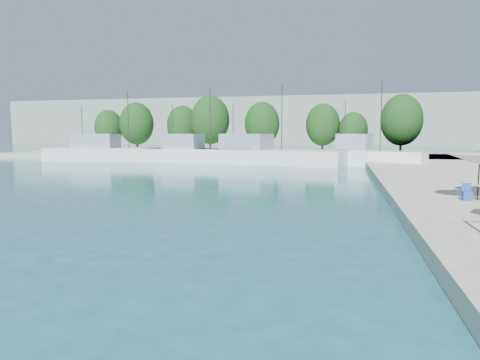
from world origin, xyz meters
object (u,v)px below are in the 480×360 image
(trawler_01, at_px, (112,153))
(trawler_02, at_px, (197,154))
(umbrella_white, at_px, (480,159))
(trawler_03, at_px, (263,155))
(trawler_04, at_px, (366,157))

(trawler_01, relative_size, trawler_02, 1.19)
(trawler_02, relative_size, umbrella_white, 5.80)
(trawler_01, distance_m, trawler_03, 22.32)
(trawler_02, relative_size, trawler_03, 0.82)
(trawler_04, distance_m, umbrella_white, 30.51)
(trawler_03, distance_m, trawler_04, 12.61)
(trawler_04, bearing_deg, trawler_03, -159.79)
(trawler_01, height_order, trawler_04, same)
(trawler_03, height_order, trawler_04, same)
(trawler_01, relative_size, trawler_04, 1.57)
(trawler_01, distance_m, trawler_02, 12.90)
(trawler_01, xyz_separation_m, trawler_04, (34.86, -2.16, 0.00))
(trawler_01, height_order, trawler_02, same)
(trawler_02, height_order, umbrella_white, trawler_02)
(umbrella_white, bearing_deg, trawler_01, 140.00)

